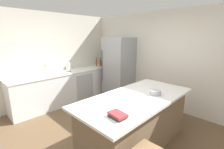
{
  "coord_description": "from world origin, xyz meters",
  "views": [
    {
      "loc": [
        2.1,
        -1.79,
        1.94
      ],
      "look_at": [
        -0.65,
        0.98,
        1.0
      ],
      "focal_mm": 25.45,
      "sensor_mm": 36.0,
      "label": 1
    }
  ],
  "objects_px": {
    "refrigerator": "(119,69)",
    "olive_oil_bottle": "(103,62)",
    "wine_bottle": "(105,61)",
    "syrup_bottle": "(101,63)",
    "paper_towel_roll": "(68,67)",
    "sink_faucet": "(57,68)",
    "mixing_bowl": "(155,92)",
    "vinegar_bottle": "(96,62)",
    "kitchen_island": "(136,120)",
    "flower_vase": "(46,71)",
    "cookbook_stack": "(118,115)"
  },
  "relations": [
    {
      "from": "kitchen_island",
      "to": "cookbook_stack",
      "type": "relative_size",
      "value": 8.8
    },
    {
      "from": "flower_vase",
      "to": "syrup_bottle",
      "type": "height_order",
      "value": "flower_vase"
    },
    {
      "from": "olive_oil_bottle",
      "to": "paper_towel_roll",
      "type": "bearing_deg",
      "value": -91.65
    },
    {
      "from": "paper_towel_roll",
      "to": "wine_bottle",
      "type": "xyz_separation_m",
      "value": [
        0.04,
        1.44,
        0.01
      ]
    },
    {
      "from": "syrup_bottle",
      "to": "paper_towel_roll",
      "type": "bearing_deg",
      "value": -90.18
    },
    {
      "from": "wine_bottle",
      "to": "mixing_bowl",
      "type": "xyz_separation_m",
      "value": [
        2.74,
        -1.31,
        -0.11
      ]
    },
    {
      "from": "mixing_bowl",
      "to": "syrup_bottle",
      "type": "bearing_deg",
      "value": 157.96
    },
    {
      "from": "sink_faucet",
      "to": "mixing_bowl",
      "type": "bearing_deg",
      "value": 9.08
    },
    {
      "from": "sink_faucet",
      "to": "olive_oil_bottle",
      "type": "height_order",
      "value": "sink_faucet"
    },
    {
      "from": "vinegar_bottle",
      "to": "kitchen_island",
      "type": "bearing_deg",
      "value": -26.54
    },
    {
      "from": "wine_bottle",
      "to": "olive_oil_bottle",
      "type": "height_order",
      "value": "wine_bottle"
    },
    {
      "from": "syrup_bottle",
      "to": "wine_bottle",
      "type": "bearing_deg",
      "value": 78.4
    },
    {
      "from": "kitchen_island",
      "to": "sink_faucet",
      "type": "xyz_separation_m",
      "value": [
        -2.69,
        -0.13,
        0.62
      ]
    },
    {
      "from": "paper_towel_roll",
      "to": "olive_oil_bottle",
      "type": "xyz_separation_m",
      "value": [
        0.04,
        1.35,
        -0.01
      ]
    },
    {
      "from": "flower_vase",
      "to": "vinegar_bottle",
      "type": "bearing_deg",
      "value": 91.26
    },
    {
      "from": "paper_towel_roll",
      "to": "olive_oil_bottle",
      "type": "relative_size",
      "value": 1.05
    },
    {
      "from": "kitchen_island",
      "to": "olive_oil_bottle",
      "type": "distance_m",
      "value": 3.06
    },
    {
      "from": "refrigerator",
      "to": "vinegar_bottle",
      "type": "distance_m",
      "value": 0.97
    },
    {
      "from": "wine_bottle",
      "to": "vinegar_bottle",
      "type": "xyz_separation_m",
      "value": [
        -0.15,
        -0.27,
        -0.02
      ]
    },
    {
      "from": "flower_vase",
      "to": "vinegar_bottle",
      "type": "xyz_separation_m",
      "value": [
        -0.04,
        1.81,
        0.02
      ]
    },
    {
      "from": "flower_vase",
      "to": "mixing_bowl",
      "type": "distance_m",
      "value": 2.96
    },
    {
      "from": "refrigerator",
      "to": "cookbook_stack",
      "type": "height_order",
      "value": "refrigerator"
    },
    {
      "from": "kitchen_island",
      "to": "wine_bottle",
      "type": "bearing_deg",
      "value": 147.58
    },
    {
      "from": "syrup_bottle",
      "to": "sink_faucet",
      "type": "bearing_deg",
      "value": -92.97
    },
    {
      "from": "kitchen_island",
      "to": "mixing_bowl",
      "type": "bearing_deg",
      "value": 62.22
    },
    {
      "from": "vinegar_bottle",
      "to": "wine_bottle",
      "type": "bearing_deg",
      "value": 60.96
    },
    {
      "from": "cookbook_stack",
      "to": "olive_oil_bottle",
      "type": "bearing_deg",
      "value": 140.74
    },
    {
      "from": "syrup_bottle",
      "to": "vinegar_bottle",
      "type": "relative_size",
      "value": 0.89
    },
    {
      "from": "refrigerator",
      "to": "syrup_bottle",
      "type": "bearing_deg",
      "value": -178.8
    },
    {
      "from": "sink_faucet",
      "to": "cookbook_stack",
      "type": "height_order",
      "value": "sink_faucet"
    },
    {
      "from": "refrigerator",
      "to": "mixing_bowl",
      "type": "height_order",
      "value": "refrigerator"
    },
    {
      "from": "refrigerator",
      "to": "paper_towel_roll",
      "type": "relative_size",
      "value": 6.11
    },
    {
      "from": "cookbook_stack",
      "to": "mixing_bowl",
      "type": "distance_m",
      "value": 1.1
    },
    {
      "from": "flower_vase",
      "to": "wine_bottle",
      "type": "height_order",
      "value": "wine_bottle"
    },
    {
      "from": "wine_bottle",
      "to": "syrup_bottle",
      "type": "bearing_deg",
      "value": -101.6
    },
    {
      "from": "sink_faucet",
      "to": "olive_oil_bottle",
      "type": "relative_size",
      "value": 1.01
    },
    {
      "from": "refrigerator",
      "to": "cookbook_stack",
      "type": "distance_m",
      "value": 3.02
    },
    {
      "from": "refrigerator",
      "to": "olive_oil_bottle",
      "type": "relative_size",
      "value": 6.44
    },
    {
      "from": "sink_faucet",
      "to": "wine_bottle",
      "type": "distance_m",
      "value": 1.77
    },
    {
      "from": "paper_towel_roll",
      "to": "sink_faucet",
      "type": "bearing_deg",
      "value": -103.7
    },
    {
      "from": "olive_oil_bottle",
      "to": "sink_faucet",
      "type": "bearing_deg",
      "value": -94.0
    },
    {
      "from": "kitchen_island",
      "to": "flower_vase",
      "type": "bearing_deg",
      "value": -170.47
    },
    {
      "from": "kitchen_island",
      "to": "syrup_bottle",
      "type": "height_order",
      "value": "syrup_bottle"
    },
    {
      "from": "refrigerator",
      "to": "vinegar_bottle",
      "type": "xyz_separation_m",
      "value": [
        -0.96,
        -0.11,
        0.1
      ]
    },
    {
      "from": "kitchen_island",
      "to": "wine_bottle",
      "type": "height_order",
      "value": "wine_bottle"
    },
    {
      "from": "refrigerator",
      "to": "mixing_bowl",
      "type": "relative_size",
      "value": 9.15
    },
    {
      "from": "sink_faucet",
      "to": "mixing_bowl",
      "type": "relative_size",
      "value": 1.44
    },
    {
      "from": "paper_towel_roll",
      "to": "olive_oil_bottle",
      "type": "height_order",
      "value": "paper_towel_roll"
    },
    {
      "from": "refrigerator",
      "to": "vinegar_bottle",
      "type": "height_order",
      "value": "refrigerator"
    },
    {
      "from": "sink_faucet",
      "to": "wine_bottle",
      "type": "bearing_deg",
      "value": 86.13
    }
  ]
}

